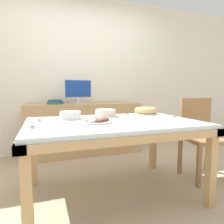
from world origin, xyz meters
The scene contains 15 objects.
ground_plane centered at (0.00, 0.00, 0.00)m, with size 12.00×12.00×0.00m, color tan.
wall_back centered at (0.00, 1.67, 1.30)m, with size 8.00×0.10×2.60m, color silver.
dining_table centered at (0.00, 0.00, 0.66)m, with size 1.61×1.09×0.74m.
chair centered at (1.14, 0.07, 0.52)m, with size 0.48×0.48×0.94m.
sideboard centered at (0.00, 1.37, 0.41)m, with size 1.80×0.44×0.82m.
computer_monitor centered at (-0.09, 1.37, 1.01)m, with size 0.42×0.20×0.38m.
book_stack centered at (-0.45, 1.37, 0.86)m, with size 0.24×0.18×0.07m.
cake_chocolate_round centered at (0.03, 0.30, 0.78)m, with size 0.30×0.30×0.08m.
cake_golden_bundt centered at (0.56, 0.37, 0.78)m, with size 0.27×0.27×0.08m.
pastry_platter centered at (-0.18, -0.06, 0.76)m, with size 0.31×0.31×0.04m.
plate_stack centered at (-0.37, 0.24, 0.78)m, with size 0.21×0.21×0.08m.
tealight_near_front centered at (-0.66, 0.16, 0.75)m, with size 0.04×0.04×0.04m.
tealight_near_cakes centered at (0.68, -0.02, 0.75)m, with size 0.04×0.04×0.04m.
tealight_right_edge centered at (-0.71, -0.18, 0.75)m, with size 0.04×0.04×0.04m.
tealight_centre centered at (0.30, 0.35, 0.75)m, with size 0.04×0.04×0.04m.
Camera 1 is at (-0.63, -1.78, 1.02)m, focal length 32.00 mm.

